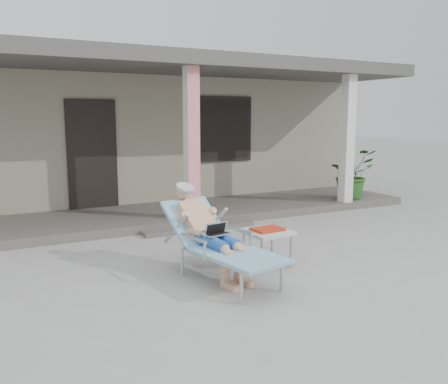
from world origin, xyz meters
TOP-DOWN VIEW (x-y plane):
  - ground at (0.00, 0.00)m, footprint 60.00×60.00m
  - house at (0.00, 6.50)m, footprint 10.40×5.40m
  - porch_deck at (0.00, 3.00)m, footprint 10.00×2.00m
  - porch_overhang at (0.00, 2.95)m, footprint 10.00×2.30m
  - porch_step at (0.00, 1.85)m, footprint 2.00×0.30m
  - lounger at (-0.85, -0.40)m, footprint 0.96×1.85m
  - side_table at (-0.03, -0.32)m, footprint 0.59×0.59m
  - potted_palm at (3.92, 2.43)m, footprint 0.98×0.85m

SIDE VIEW (x-z plane):
  - ground at x=0.00m, z-range 0.00..0.00m
  - porch_step at x=0.00m, z-range 0.00..0.07m
  - porch_deck at x=0.00m, z-range 0.00..0.15m
  - side_table at x=-0.03m, z-range 0.17..0.67m
  - potted_palm at x=3.92m, z-range 0.15..1.23m
  - lounger at x=-0.85m, z-range 0.13..1.30m
  - house at x=0.00m, z-range 0.02..3.32m
  - porch_overhang at x=0.00m, z-range 1.36..4.21m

